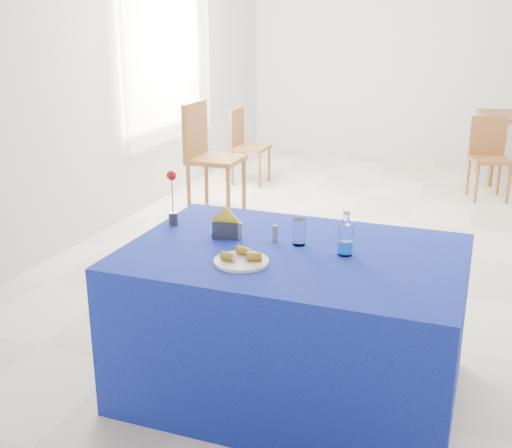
{
  "coord_description": "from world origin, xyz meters",
  "views": [
    {
      "loc": [
        0.66,
        -5.0,
        1.84
      ],
      "look_at": [
        -0.31,
        -2.38,
        0.92
      ],
      "focal_mm": 45.0,
      "sensor_mm": 36.0,
      "label": 1
    }
  ],
  "objects": [
    {
      "name": "banana_pieces",
      "position": [
        -0.35,
        -2.47,
        0.79
      ],
      "size": [
        0.19,
        0.15,
        0.04
      ],
      "color": "gold",
      "rests_on": "plate"
    },
    {
      "name": "chair_bg_left",
      "position": [
        0.64,
        1.92,
        0.48
      ],
      "size": [
        0.47,
        0.47,
        0.83
      ],
      "rotation": [
        0.0,
        0.0,
        0.31
      ],
      "color": "brown",
      "rests_on": "floor"
    },
    {
      "name": "curtain",
      "position": [
        -2.4,
        0.8,
        1.55
      ],
      "size": [
        0.04,
        1.75,
        1.85
      ],
      "primitive_type": "cube",
      "color": "white",
      "rests_on": "room_shell"
    },
    {
      "name": "rose_vase",
      "position": [
        -0.89,
        -2.1,
        0.91
      ],
      "size": [
        0.05,
        0.05,
        0.3
      ],
      "color": "#26272B",
      "rests_on": "blue_table"
    },
    {
      "name": "pepper_shaker",
      "position": [
        -0.3,
        -2.16,
        0.8
      ],
      "size": [
        0.03,
        0.03,
        0.08
      ],
      "primitive_type": "cylinder",
      "color": "slate",
      "rests_on": "blue_table"
    },
    {
      "name": "room_shell",
      "position": [
        0.0,
        0.0,
        1.75
      ],
      "size": [
        7.0,
        7.0,
        7.0
      ],
      "color": "silver",
      "rests_on": "ground"
    },
    {
      "name": "napkin_holder",
      "position": [
        -0.55,
        -2.19,
        0.81
      ],
      "size": [
        0.15,
        0.07,
        0.17
      ],
      "color": "#3C3C41",
      "rests_on": "blue_table"
    },
    {
      "name": "blue_table",
      "position": [
        -0.17,
        -2.24,
        0.38
      ],
      "size": [
        1.6,
        1.1,
        0.76
      ],
      "color": "navy",
      "rests_on": "floor"
    },
    {
      "name": "chair_win_a",
      "position": [
        -1.86,
        0.44,
        0.61
      ],
      "size": [
        0.47,
        0.47,
        1.05
      ],
      "rotation": [
        0.0,
        0.0,
        1.58
      ],
      "color": "brown",
      "rests_on": "floor"
    },
    {
      "name": "plate",
      "position": [
        -0.35,
        -2.48,
        0.77
      ],
      "size": [
        0.25,
        0.25,
        0.01
      ],
      "primitive_type": "cylinder",
      "color": "silver",
      "rests_on": "blue_table"
    },
    {
      "name": "chair_win_b",
      "position": [
        -1.93,
        1.58,
        0.48
      ],
      "size": [
        0.38,
        0.38,
        0.84
      ],
      "rotation": [
        0.0,
        0.0,
        1.58
      ],
      "color": "brown",
      "rests_on": "floor"
    },
    {
      "name": "drinking_glass",
      "position": [
        -0.17,
        -2.16,
        0.82
      ],
      "size": [
        0.06,
        0.06,
        0.13
      ],
      "primitive_type": "cylinder",
      "color": "silver",
      "rests_on": "blue_table"
    },
    {
      "name": "water_bottle",
      "position": [
        0.07,
        -2.21,
        0.83
      ],
      "size": [
        0.07,
        0.07,
        0.21
      ],
      "color": "white",
      "rests_on": "blue_table"
    },
    {
      "name": "floor",
      "position": [
        0.0,
        0.0,
        0.0
      ],
      "size": [
        7.0,
        7.0,
        0.0
      ],
      "primitive_type": "plane",
      "color": "beige",
      "rests_on": "ground"
    },
    {
      "name": "salt_shaker",
      "position": [
        -0.48,
        -2.18,
        0.8
      ],
      "size": [
        0.03,
        0.03,
        0.08
      ],
      "primitive_type": "cylinder",
      "color": "slate",
      "rests_on": "blue_table"
    },
    {
      "name": "window_pane",
      "position": [
        -2.47,
        0.8,
        1.55
      ],
      "size": [
        0.04,
        1.5,
        1.6
      ],
      "primitive_type": "cube",
      "color": "white",
      "rests_on": "room_shell"
    }
  ]
}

